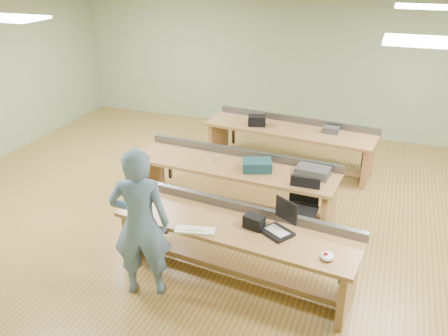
{
  "coord_description": "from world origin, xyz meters",
  "views": [
    {
      "loc": [
        2.04,
        -6.06,
        3.69
      ],
      "look_at": [
        0.05,
        -0.6,
        1.01
      ],
      "focal_mm": 38.0,
      "sensor_mm": 36.0,
      "label": 1
    }
  ],
  "objects": [
    {
      "name": "floor",
      "position": [
        0.0,
        0.0,
        0.0
      ],
      "size": [
        10.0,
        10.0,
        0.0
      ],
      "primitive_type": "plane",
      "color": "olive",
      "rests_on": "ground"
    },
    {
      "name": "ceiling",
      "position": [
        0.0,
        0.0,
        3.0
      ],
      "size": [
        10.0,
        10.0,
        0.0
      ],
      "primitive_type": "plane",
      "color": "silver",
      "rests_on": "wall_back"
    },
    {
      "name": "wall_back",
      "position": [
        0.0,
        4.0,
        1.5
      ],
      "size": [
        10.0,
        0.04,
        3.0
      ],
      "primitive_type": "cube",
      "color": "gray",
      "rests_on": "floor"
    },
    {
      "name": "wall_front",
      "position": [
        0.0,
        -4.0,
        1.5
      ],
      "size": [
        10.0,
        0.04,
        3.0
      ],
      "primitive_type": "cube",
      "color": "gray",
      "rests_on": "floor"
    },
    {
      "name": "fluor_panels",
      "position": [
        0.0,
        0.0,
        2.97
      ],
      "size": [
        6.2,
        3.5,
        0.03
      ],
      "color": "white",
      "rests_on": "ceiling"
    },
    {
      "name": "workbench_front",
      "position": [
        0.54,
        -1.5,
        0.56
      ],
      "size": [
        3.01,
        1.11,
        0.86
      ],
      "rotation": [
        0.0,
        0.0,
        -0.11
      ],
      "color": "#AC7048",
      "rests_on": "floor"
    },
    {
      "name": "workbench_mid",
      "position": [
        -0.06,
        0.13,
        0.56
      ],
      "size": [
        3.22,
        1.06,
        0.86
      ],
      "rotation": [
        0.0,
        0.0,
        -0.07
      ],
      "color": "#AC7048",
      "rests_on": "floor"
    },
    {
      "name": "workbench_back",
      "position": [
        0.39,
        2.0,
        0.56
      ],
      "size": [
        3.17,
        1.16,
        0.86
      ],
      "rotation": [
        0.0,
        0.0,
        -0.11
      ],
      "color": "#AC7048",
      "rests_on": "floor"
    },
    {
      "name": "person",
      "position": [
        -0.39,
        -2.12,
        0.91
      ],
      "size": [
        0.77,
        0.63,
        1.83
      ],
      "primitive_type": "imported",
      "rotation": [
        0.0,
        0.0,
        3.46
      ],
      "color": "#627FA0",
      "rests_on": "floor"
    },
    {
      "name": "laptop_base",
      "position": [
        1.03,
        -1.54,
        0.77
      ],
      "size": [
        0.43,
        0.41,
        0.04
      ],
      "primitive_type": "cube",
      "rotation": [
        0.0,
        0.0,
        -0.56
      ],
      "color": "black",
      "rests_on": "workbench_front"
    },
    {
      "name": "laptop_screen",
      "position": [
        1.1,
        -1.43,
        1.01
      ],
      "size": [
        0.29,
        0.19,
        0.26
      ],
      "primitive_type": "cube",
      "rotation": [
        0.0,
        0.0,
        -0.56
      ],
      "color": "black",
      "rests_on": "laptop_base"
    },
    {
      "name": "keyboard",
      "position": [
        0.14,
        -1.82,
        0.76
      ],
      "size": [
        0.49,
        0.25,
        0.03
      ],
      "primitive_type": "cube",
      "rotation": [
        0.0,
        0.0,
        0.23
      ],
      "color": "silver",
      "rests_on": "workbench_front"
    },
    {
      "name": "trackball_mouse",
      "position": [
        1.65,
        -1.83,
        0.79
      ],
      "size": [
        0.19,
        0.21,
        0.07
      ],
      "primitive_type": "ellipsoid",
      "rotation": [
        0.0,
        0.0,
        -0.36
      ],
      "color": "white",
      "rests_on": "workbench_front"
    },
    {
      "name": "camera_bag",
      "position": [
        0.75,
        -1.51,
        0.83
      ],
      "size": [
        0.26,
        0.2,
        0.16
      ],
      "primitive_type": "cube",
      "rotation": [
        0.0,
        0.0,
        -0.26
      ],
      "color": "black",
      "rests_on": "workbench_front"
    },
    {
      "name": "task_chair",
      "position": [
        1.11,
        -0.43,
        0.33
      ],
      "size": [
        0.49,
        0.49,
        0.9
      ],
      "rotation": [
        0.0,
        0.0,
        0.01
      ],
      "color": "black",
      "rests_on": "floor"
    },
    {
      "name": "parts_bin_teal",
      "position": [
        0.33,
        0.05,
        0.82
      ],
      "size": [
        0.51,
        0.44,
        0.15
      ],
      "primitive_type": "cube",
      "rotation": [
        0.0,
        0.0,
        0.35
      ],
      "color": "#143941",
      "rests_on": "workbench_mid"
    },
    {
      "name": "parts_bin_grey",
      "position": [
        1.14,
        0.13,
        0.81
      ],
      "size": [
        0.5,
        0.35,
        0.13
      ],
      "primitive_type": "cube",
      "rotation": [
        0.0,
        0.0,
        -0.1
      ],
      "color": "#363639",
      "rests_on": "workbench_mid"
    },
    {
      "name": "mug",
      "position": [
        0.18,
        0.12,
        0.8
      ],
      "size": [
        0.16,
        0.16,
        0.1
      ],
      "primitive_type": "imported",
      "rotation": [
        0.0,
        0.0,
        -0.24
      ],
      "color": "#363639",
      "rests_on": "workbench_mid"
    },
    {
      "name": "drinks_can",
      "position": [
        -0.41,
        0.13,
        0.81
      ],
      "size": [
        0.06,
        0.06,
        0.12
      ],
      "primitive_type": "cylinder",
      "rotation": [
        0.0,
        0.0,
        -0.02
      ],
      "color": "white",
      "rests_on": "workbench_mid"
    },
    {
      "name": "storage_box_back",
      "position": [
        -0.23,
        1.92,
        0.84
      ],
      "size": [
        0.37,
        0.3,
        0.18
      ],
      "primitive_type": "cube",
      "rotation": [
        0.0,
        0.0,
        0.25
      ],
      "color": "black",
      "rests_on": "workbench_back"
    },
    {
      "name": "tray_back",
      "position": [
        1.12,
        1.99,
        0.8
      ],
      "size": [
        0.28,
        0.21,
        0.11
      ],
      "primitive_type": "cube",
      "rotation": [
        0.0,
        0.0,
        -0.06
      ],
      "color": "#363639",
      "rests_on": "workbench_back"
    }
  ]
}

